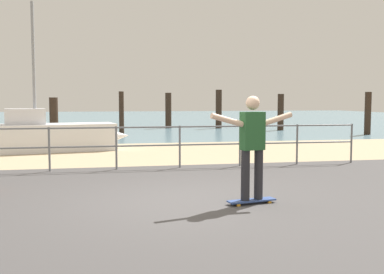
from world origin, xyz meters
The scene contains 13 objects.
ground_plane centered at (0.00, -1.00, 0.00)m, with size 24.00×10.00×0.04m, color #474444.
beach_strip centered at (0.00, 7.00, 0.00)m, with size 24.00×6.00×0.04m, color tan.
sea_surface centered at (0.00, 35.00, 0.00)m, with size 72.00×50.00×0.04m, color slate.
railing_fence centered at (-1.03, 3.60, 0.70)m, with size 12.29×0.05×1.05m.
sailboat centered at (-3.01, 7.97, 0.52)m, with size 5.07×2.20×4.76m.
skateboard centered at (0.99, -0.43, 0.07)m, with size 0.82×0.35×0.08m.
skateboarder centered at (0.99, -0.43, 1.02)m, with size 1.44×0.37×1.65m.
groyne_post_1 centered at (-3.35, 12.27, 0.89)m, with size 0.35×0.35×1.78m, color #332319.
groyne_post_2 centered at (-0.46, 15.26, 1.05)m, with size 0.24×0.24×2.10m, color #332319.
groyne_post_3 centered at (2.44, 19.25, 1.05)m, with size 0.36×0.36×2.10m, color #332319.
groyne_post_4 centered at (5.33, 18.56, 1.14)m, with size 0.36×0.36×2.28m, color #332319.
groyne_post_5 centered at (8.22, 16.17, 1.01)m, with size 0.34×0.34×2.01m, color #332319.
groyne_post_6 centered at (11.12, 12.40, 1.03)m, with size 0.30×0.30×2.06m, color #332319.
Camera 1 is at (-1.30, -7.20, 1.67)m, focal length 42.20 mm.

